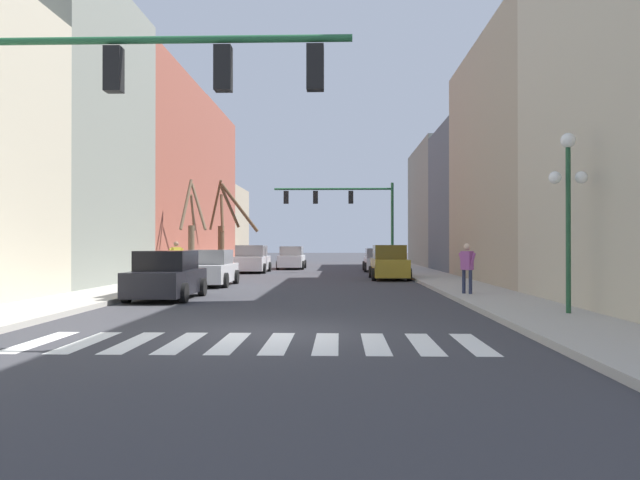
# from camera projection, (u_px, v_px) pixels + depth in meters

# --- Properties ---
(ground_plane) EXTENTS (240.00, 240.00, 0.00)m
(ground_plane) POSITION_uv_depth(u_px,v_px,m) (263.00, 333.00, 12.92)
(ground_plane) COLOR #38383D
(sidewalk_right) EXTENTS (2.61, 90.00, 0.15)m
(sidewalk_right) POSITION_uv_depth(u_px,v_px,m) (585.00, 330.00, 12.71)
(sidewalk_right) COLOR #ADA89E
(sidewalk_right) RESTS_ON ground_plane
(building_row_left) EXTENTS (6.00, 58.26, 13.05)m
(building_row_left) POSITION_uv_depth(u_px,v_px,m) (124.00, 177.00, 36.14)
(building_row_left) COLOR #BCB299
(building_row_left) RESTS_ON ground_plane
(building_row_right) EXTENTS (6.00, 50.96, 13.95)m
(building_row_right) POSITION_uv_depth(u_px,v_px,m) (533.00, 161.00, 29.95)
(building_row_right) COLOR #BCB299
(building_row_right) RESTS_ON ground_plane
(crosswalk_stripes) EXTENTS (8.55, 2.60, 0.01)m
(crosswalk_stripes) POSITION_uv_depth(u_px,v_px,m) (254.00, 343.00, 11.56)
(crosswalk_stripes) COLOR white
(crosswalk_stripes) RESTS_ON ground_plane
(traffic_signal_near) EXTENTS (6.98, 0.28, 6.07)m
(traffic_signal_near) POSITION_uv_depth(u_px,v_px,m) (124.00, 102.00, 11.68)
(traffic_signal_near) COLOR #236038
(traffic_signal_near) RESTS_ON ground_plane
(traffic_signal_far) EXTENTS (7.86, 0.28, 5.88)m
(traffic_signal_far) POSITION_uv_depth(u_px,v_px,m) (347.00, 205.00, 40.98)
(traffic_signal_far) COLOR #236038
(traffic_signal_far) RESTS_ON ground_plane
(street_lamp_right_corner) EXTENTS (0.95, 0.36, 4.41)m
(street_lamp_right_corner) POSITION_uv_depth(u_px,v_px,m) (568.00, 186.00, 15.26)
(street_lamp_right_corner) COLOR #1E4C2D
(street_lamp_right_corner) RESTS_ON sidewalk_right
(car_parked_right_far) EXTENTS (2.09, 4.40, 1.59)m
(car_parked_right_far) POSITION_uv_depth(u_px,v_px,m) (210.00, 269.00, 27.54)
(car_parked_right_far) COLOR silver
(car_parked_right_far) RESTS_ON ground_plane
(car_at_intersection) EXTENTS (1.99, 4.73, 1.80)m
(car_at_intersection) POSITION_uv_depth(u_px,v_px,m) (389.00, 263.00, 32.61)
(car_at_intersection) COLOR #A38423
(car_at_intersection) RESTS_ON ground_plane
(car_parked_left_mid) EXTENTS (2.02, 4.29, 1.62)m
(car_parked_left_mid) POSITION_uv_depth(u_px,v_px,m) (167.00, 277.00, 20.78)
(car_parked_left_mid) COLOR black
(car_parked_left_mid) RESTS_ON ground_plane
(car_driving_toward_lane) EXTENTS (2.17, 4.81, 1.77)m
(car_driving_toward_lane) POSITION_uv_depth(u_px,v_px,m) (252.00, 260.00, 40.38)
(car_driving_toward_lane) COLOR silver
(car_driving_toward_lane) RESTS_ON ground_plane
(car_parked_right_mid) EXTENTS (1.97, 4.72, 1.56)m
(car_parked_right_mid) POSITION_uv_depth(u_px,v_px,m) (378.00, 260.00, 42.41)
(car_parked_right_mid) COLOR silver
(car_parked_right_mid) RESTS_ON ground_plane
(car_parked_left_far) EXTENTS (1.99, 4.89, 1.68)m
(car_parked_left_far) POSITION_uv_depth(u_px,v_px,m) (292.00, 258.00, 46.37)
(car_parked_left_far) COLOR white
(car_parked_left_far) RESTS_ON ground_plane
(pedestrian_waiting_at_curb) EXTENTS (0.62, 0.62, 1.82)m
(pedestrian_waiting_at_curb) POSITION_uv_depth(u_px,v_px,m) (176.00, 257.00, 30.24)
(pedestrian_waiting_at_curb) COLOR #4C4C51
(pedestrian_waiting_at_curb) RESTS_ON sidewalk_left
(pedestrian_on_left_sidewalk) EXTENTS (0.51, 0.64, 1.71)m
(pedestrian_on_left_sidewalk) POSITION_uv_depth(u_px,v_px,m) (467.00, 264.00, 21.23)
(pedestrian_on_left_sidewalk) COLOR #282D47
(pedestrian_on_left_sidewalk) RESTS_ON sidewalk_right
(street_tree_right_far) EXTENTS (3.43, 2.19, 5.95)m
(street_tree_right_far) POSITION_uv_depth(u_px,v_px,m) (225.00, 228.00, 41.01)
(street_tree_right_far) COLOR brown
(street_tree_right_far) RESTS_ON sidewalk_left
(street_tree_left_near) EXTENTS (1.38, 3.24, 5.22)m
(street_tree_left_near) POSITION_uv_depth(u_px,v_px,m) (192.00, 233.00, 33.69)
(street_tree_left_near) COLOR brown
(street_tree_left_near) RESTS_ON sidewalk_left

